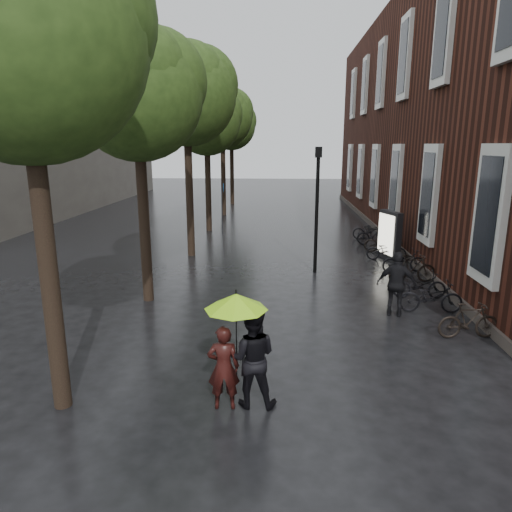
# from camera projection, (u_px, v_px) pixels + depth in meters

# --- Properties ---
(ground) EXTENTS (120.00, 120.00, 0.00)m
(ground) POSITION_uv_depth(u_px,v_px,m) (275.00, 447.00, 7.39)
(ground) COLOR black
(brick_building) EXTENTS (10.20, 33.20, 12.00)m
(brick_building) POSITION_uv_depth(u_px,v_px,m) (478.00, 121.00, 24.28)
(brick_building) COLOR #38160F
(brick_building) RESTS_ON ground
(street_trees) EXTENTS (4.33, 34.03, 8.91)m
(street_trees) POSITION_uv_depth(u_px,v_px,m) (197.00, 110.00, 21.53)
(street_trees) COLOR black
(street_trees) RESTS_ON ground
(person_burgundy) EXTENTS (0.63, 0.45, 1.62)m
(person_burgundy) POSITION_uv_depth(u_px,v_px,m) (224.00, 367.00, 8.32)
(person_burgundy) COLOR black
(person_burgundy) RESTS_ON ground
(person_black) EXTENTS (0.96, 0.76, 1.92)m
(person_black) POSITION_uv_depth(u_px,v_px,m) (252.00, 357.00, 8.40)
(person_black) COLOR black
(person_black) RESTS_ON ground
(lime_umbrella) EXTENTS (1.16, 1.16, 1.70)m
(lime_umbrella) POSITION_uv_depth(u_px,v_px,m) (236.00, 302.00, 8.12)
(lime_umbrella) COLOR black
(lime_umbrella) RESTS_ON ground
(pedestrian_walking) EXTENTS (1.18, 0.73, 1.87)m
(pedestrian_walking) POSITION_uv_depth(u_px,v_px,m) (397.00, 284.00, 12.87)
(pedestrian_walking) COLOR black
(pedestrian_walking) RESTS_ON ground
(parked_bicycles) EXTENTS (2.14, 13.05, 1.03)m
(parked_bicycles) POSITION_uv_depth(u_px,v_px,m) (398.00, 258.00, 17.72)
(parked_bicycles) COLOR black
(parked_bicycles) RESTS_ON ground
(ad_lightbox) EXTENTS (0.31, 1.37, 2.06)m
(ad_lightbox) POSITION_uv_depth(u_px,v_px,m) (389.00, 235.00, 19.29)
(ad_lightbox) COLOR black
(ad_lightbox) RESTS_ON ground
(lamp_post) EXTENTS (0.24, 0.24, 4.70)m
(lamp_post) POSITION_uv_depth(u_px,v_px,m) (317.00, 198.00, 16.83)
(lamp_post) COLOR black
(lamp_post) RESTS_ON ground
(cycle_sign) EXTENTS (0.14, 0.49, 2.71)m
(cycle_sign) POSITION_uv_depth(u_px,v_px,m) (223.00, 200.00, 25.22)
(cycle_sign) COLOR #262628
(cycle_sign) RESTS_ON ground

